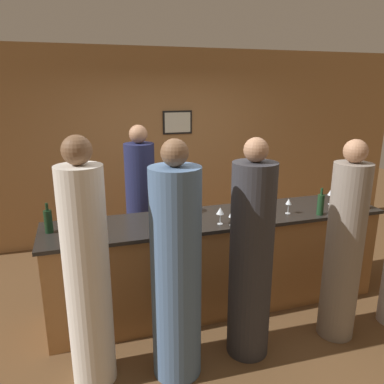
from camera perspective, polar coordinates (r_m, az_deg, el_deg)
ground_plane at (r=4.23m, az=3.92°, el=-16.51°), size 14.00×14.00×0.00m
back_wall at (r=5.66m, az=-3.68°, el=7.02°), size 8.00×0.08×2.80m
bar_counter at (r=3.99m, az=4.06°, el=-10.43°), size 3.46×0.72×1.00m
bartender at (r=4.47m, az=-7.76°, el=-2.61°), size 0.35×0.35×1.85m
guest_1 at (r=2.94m, az=-15.68°, el=-12.10°), size 0.34×0.34×1.95m
guest_2 at (r=3.18m, az=8.96°, el=-10.13°), size 0.36×0.36×1.89m
guest_3 at (r=3.63m, az=22.13°, el=-8.08°), size 0.32×0.32×1.84m
guest_4 at (r=2.93m, az=-2.43°, el=-12.21°), size 0.39×0.39×1.91m
wine_bottle_0 at (r=4.41m, az=25.05°, el=-0.78°), size 0.07×0.07×0.30m
wine_bottle_1 at (r=4.02m, az=19.00°, el=-1.76°), size 0.07×0.07×0.28m
wine_bottle_2 at (r=3.58m, az=-21.06°, el=-4.14°), size 0.07×0.07×0.28m
ice_bucket at (r=3.87m, az=-2.06°, el=-1.78°), size 0.16×0.16×0.19m
wine_glass_0 at (r=3.96m, az=14.51°, el=-1.53°), size 0.06×0.06×0.16m
wine_glass_1 at (r=4.40m, az=20.50°, el=-0.02°), size 0.08×0.08×0.18m
wine_glass_2 at (r=3.55m, az=4.34°, el=-2.95°), size 0.08×0.08×0.17m
wine_glass_3 at (r=3.53m, az=6.22°, el=-3.26°), size 0.08×0.08×0.16m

